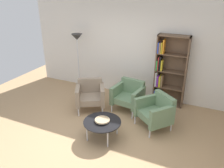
# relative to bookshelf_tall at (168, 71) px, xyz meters

# --- Properties ---
(ground_plane) EXTENTS (8.32, 8.32, 0.00)m
(ground_plane) POSITION_rel_bookshelf_tall_xyz_m (-1.05, -2.25, -0.94)
(ground_plane) COLOR tan
(plaster_back_panel) EXTENTS (6.40, 0.12, 2.90)m
(plaster_back_panel) POSITION_rel_bookshelf_tall_xyz_m (-1.05, 0.21, 0.51)
(plaster_back_panel) COLOR silver
(plaster_back_panel) RESTS_ON ground_plane
(bookshelf_tall) EXTENTS (0.80, 0.30, 1.90)m
(bookshelf_tall) POSITION_rel_bookshelf_tall_xyz_m (0.00, 0.00, 0.00)
(bookshelf_tall) COLOR brown
(bookshelf_tall) RESTS_ON ground_plane
(coffee_table_low) EXTENTS (0.80, 0.80, 0.40)m
(coffee_table_low) POSITION_rel_bookshelf_tall_xyz_m (-0.88, -2.14, -0.57)
(coffee_table_low) COLOR black
(coffee_table_low) RESTS_ON ground_plane
(decorative_bowl) EXTENTS (0.32, 0.32, 0.05)m
(decorative_bowl) POSITION_rel_bookshelf_tall_xyz_m (-0.88, -2.14, -0.50)
(decorative_bowl) COLOR tan
(decorative_bowl) RESTS_ON coffee_table_low
(armchair_near_window) EXTENTS (0.79, 0.74, 0.78)m
(armchair_near_window) POSITION_rel_bookshelf_tall_xyz_m (-0.79, -0.77, -0.52)
(armchair_near_window) COLOR slate
(armchair_near_window) RESTS_ON ground_plane
(armchair_corner_red) EXTENTS (0.93, 0.91, 0.78)m
(armchair_corner_red) POSITION_rel_bookshelf_tall_xyz_m (-1.72, -1.16, -0.52)
(armchair_corner_red) COLOR gray
(armchair_corner_red) RESTS_ON ground_plane
(armchair_spare_guest) EXTENTS (0.95, 0.94, 0.78)m
(armchair_spare_guest) POSITION_rel_bookshelf_tall_xyz_m (0.05, -1.27, -0.52)
(armchair_spare_guest) COLOR slate
(armchair_spare_guest) RESTS_ON ground_plane
(floor_lamp_torchiere) EXTENTS (0.32, 0.32, 1.74)m
(floor_lamp_torchiere) POSITION_rel_bookshelf_tall_xyz_m (-2.65, -0.20, 0.51)
(floor_lamp_torchiere) COLOR silver
(floor_lamp_torchiere) RESTS_ON ground_plane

